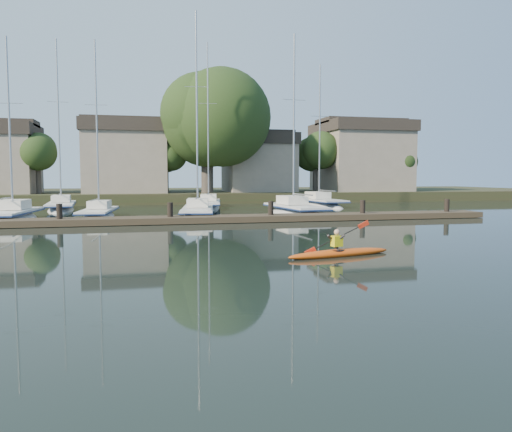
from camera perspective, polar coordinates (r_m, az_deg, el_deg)
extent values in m
plane|color=black|center=(15.96, 4.27, -5.29)|extent=(160.00, 160.00, 0.00)
ellipsoid|color=#C84C0F|center=(17.35, 9.57, -4.24)|extent=(4.09, 1.41, 0.31)
cylinder|color=black|center=(17.26, 9.21, -3.95)|extent=(0.73, 0.73, 0.08)
imported|color=#2A2527|center=(17.21, 9.22, -2.88)|extent=(0.28, 0.36, 0.88)
cube|color=gold|center=(17.21, 9.22, -2.85)|extent=(0.39, 0.32, 0.36)
sphere|color=tan|center=(17.17, 9.24, -1.83)|extent=(0.20, 0.20, 0.20)
cube|color=#423525|center=(29.49, -3.94, -0.31)|extent=(34.00, 2.00, 0.35)
cylinder|color=black|center=(29.40, -21.52, -0.45)|extent=(0.32, 0.32, 1.80)
cylinder|color=black|center=(29.15, -9.77, -0.23)|extent=(0.32, 0.32, 1.80)
cylinder|color=black|center=(30.11, 1.70, -0.01)|extent=(0.32, 0.32, 1.80)
cylinder|color=black|center=(32.18, 12.08, 0.19)|extent=(0.32, 0.32, 1.80)
cylinder|color=black|center=(35.16, 20.95, 0.36)|extent=(0.32, 0.32, 1.80)
ellipsoid|color=silver|center=(33.91, -26.10, -1.09)|extent=(2.88, 7.99, 1.98)
cube|color=silver|center=(33.83, -26.16, 0.50)|extent=(2.65, 6.58, 0.15)
cube|color=navy|center=(33.84, -26.15, 0.35)|extent=(2.75, 6.75, 0.08)
cube|color=beige|center=(34.26, -25.94, 1.20)|extent=(1.65, 2.31, 0.57)
cylinder|color=#9EA0A5|center=(34.12, -26.36, 9.39)|extent=(0.13, 0.13, 10.44)
cylinder|color=#9EA0A5|center=(32.67, -26.84, 1.81)|extent=(0.35, 2.97, 0.08)
cylinder|color=#9EA0A5|center=(34.26, -26.43, 11.47)|extent=(1.67, 0.18, 0.03)
ellipsoid|color=silver|center=(34.24, -17.54, -0.70)|extent=(2.59, 7.86, 1.73)
cube|color=silver|center=(34.18, -17.58, 0.67)|extent=(2.37, 6.47, 0.13)
cube|color=navy|center=(34.18, -17.57, 0.55)|extent=(2.46, 6.63, 0.07)
cube|color=beige|center=(34.61, -17.46, 1.28)|extent=(1.46, 2.27, 0.50)
cylinder|color=#9EA0A5|center=(34.48, -17.74, 9.85)|extent=(0.11, 0.11, 10.91)
cylinder|color=#9EA0A5|center=(33.00, -17.93, 1.79)|extent=(0.33, 2.93, 0.07)
cylinder|color=#9EA0A5|center=(34.63, -17.80, 12.00)|extent=(1.45, 0.16, 0.03)
ellipsoid|color=silver|center=(33.50, -6.68, -0.67)|extent=(3.36, 9.12, 1.88)
cube|color=silver|center=(33.43, -6.69, 0.85)|extent=(3.03, 7.51, 0.14)
cube|color=navy|center=(33.43, -6.69, 0.71)|extent=(3.13, 7.70, 0.08)
cube|color=beige|center=(33.94, -6.67, 1.52)|extent=(1.74, 2.67, 0.54)
cylinder|color=#9EA0A5|center=(33.89, -6.78, 11.88)|extent=(0.12, 0.12, 12.87)
cylinder|color=#9EA0A5|center=(32.05, -6.78, 2.10)|extent=(0.57, 3.36, 0.08)
cylinder|color=#9EA0A5|center=(34.12, -6.81, 14.45)|extent=(1.57, 0.26, 0.03)
ellipsoid|color=silver|center=(35.38, 4.44, -0.42)|extent=(3.01, 8.82, 2.05)
cube|color=silver|center=(35.31, 4.45, 1.15)|extent=(2.77, 7.26, 0.15)
cube|color=navy|center=(35.31, 4.45, 1.01)|extent=(2.87, 7.43, 0.09)
cube|color=beige|center=(35.77, 4.14, 1.84)|extent=(1.72, 2.54, 0.59)
cylinder|color=#9EA0A5|center=(35.69, 4.35, 10.84)|extent=(0.13, 0.13, 11.90)
cylinder|color=#9EA0A5|center=(34.07, 5.31, 2.47)|extent=(0.37, 3.28, 0.09)
cylinder|color=#9EA0A5|center=(35.87, 4.37, 13.11)|extent=(1.73, 0.18, 0.03)
ellipsoid|color=silver|center=(42.35, -21.36, 0.16)|extent=(2.75, 8.96, 1.86)
cube|color=silver|center=(42.29, -21.39, 1.35)|extent=(2.53, 7.37, 0.14)
cube|color=navy|center=(42.30, -21.39, 1.24)|extent=(2.62, 7.55, 0.08)
cube|color=beige|center=(42.80, -21.36, 1.87)|extent=(1.56, 2.57, 0.54)
cylinder|color=#9EA0A5|center=(42.70, -21.63, 10.00)|extent=(0.12, 0.12, 12.74)
cylinder|color=#9EA0A5|center=(40.94, -21.54, 2.34)|extent=(0.34, 3.35, 0.08)
cylinder|color=#9EA0A5|center=(42.88, -21.69, 12.03)|extent=(1.57, 0.15, 0.03)
ellipsoid|color=silver|center=(42.66, -5.44, 0.50)|extent=(3.45, 9.68, 1.80)
cube|color=silver|center=(42.61, -5.45, 1.65)|extent=(3.09, 7.98, 0.13)
cube|color=navy|center=(42.61, -5.45, 1.55)|extent=(3.20, 8.18, 0.08)
cube|color=beige|center=(43.16, -5.44, 2.15)|extent=(1.73, 2.83, 0.52)
cylinder|color=#9EA0A5|center=(43.06, -5.51, 10.59)|extent=(0.11, 0.11, 13.28)
cylinder|color=#9EA0A5|center=(41.15, -5.50, 2.60)|extent=(0.64, 3.57, 0.08)
cylinder|color=#9EA0A5|center=(43.26, -5.53, 12.69)|extent=(1.50, 0.27, 0.03)
ellipsoid|color=silver|center=(44.73, 7.33, 0.62)|extent=(2.93, 8.72, 2.03)
cube|color=silver|center=(44.68, 7.35, 1.86)|extent=(2.70, 7.17, 0.15)
cube|color=navy|center=(44.68, 7.34, 1.75)|extent=(2.80, 7.35, 0.09)
cube|color=beige|center=(45.12, 7.07, 2.39)|extent=(1.69, 2.51, 0.59)
cylinder|color=#9EA0A5|center=(45.01, 7.28, 9.45)|extent=(0.13, 0.13, 11.78)
cylinder|color=#9EA0A5|center=(43.49, 8.08, 2.90)|extent=(0.35, 3.25, 0.09)
cylinder|color=#9EA0A5|center=(45.15, 7.30, 11.23)|extent=(1.71, 0.17, 0.03)
cube|color=#273319|center=(59.22, -8.66, 2.44)|extent=(90.00, 24.00, 1.00)
cube|color=gray|center=(53.02, -14.69, 5.87)|extent=(8.00, 8.00, 6.00)
cube|color=#2F2722|center=(53.22, -14.77, 9.75)|extent=(8.40, 8.40, 1.20)
cube|color=gray|center=(54.51, 0.27, 5.46)|extent=(7.00, 7.00, 5.00)
cube|color=#2F2722|center=(54.64, 0.27, 8.71)|extent=(7.35, 7.35, 1.20)
cube|color=gray|center=(58.50, 11.84, 6.04)|extent=(9.00, 9.00, 6.50)
cube|color=#2F2722|center=(58.73, 11.90, 9.80)|extent=(9.45, 9.45, 1.20)
cylinder|color=#4D443D|center=(50.45, -5.60, 5.50)|extent=(1.20, 1.20, 5.00)
sphere|color=#1E3012|center=(50.77, -5.64, 11.15)|extent=(8.50, 8.50, 8.50)
cylinder|color=#4D443D|center=(51.82, -23.61, 4.00)|extent=(0.48, 0.48, 3.00)
sphere|color=#1E3012|center=(51.87, -23.70, 6.76)|extent=(3.40, 3.40, 3.40)
cylinder|color=#4D443D|center=(50.56, -10.17, 4.20)|extent=(0.38, 0.38, 2.80)
sphere|color=#1E3012|center=(50.60, -10.21, 6.69)|extent=(2.72, 2.72, 2.72)
cylinder|color=#4D443D|center=(54.80, 6.77, 4.48)|extent=(0.50, 0.50, 3.20)
sphere|color=#1E3012|center=(54.85, 6.80, 7.25)|extent=(3.57, 3.57, 3.57)
cylinder|color=#4D443D|center=(57.67, 16.68, 4.03)|extent=(0.41, 0.41, 2.60)
sphere|color=#1E3012|center=(57.69, 16.73, 6.16)|extent=(2.89, 2.89, 2.89)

